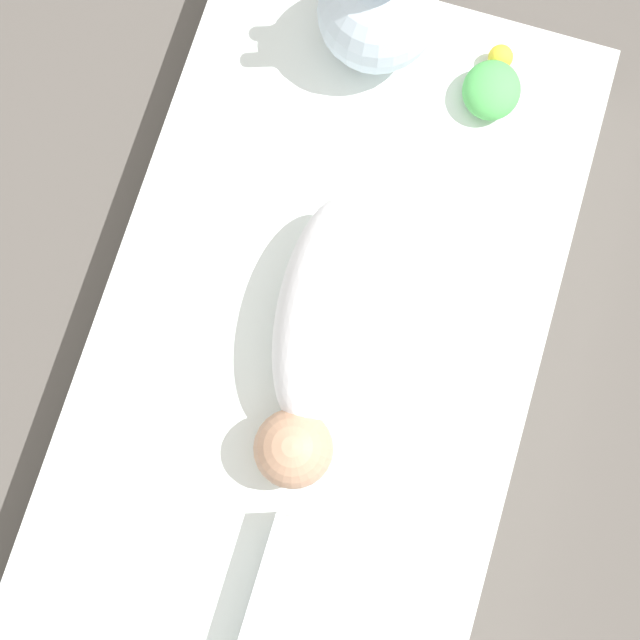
{
  "coord_description": "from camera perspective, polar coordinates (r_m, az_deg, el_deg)",
  "views": [
    {
      "loc": [
        -0.26,
        -0.08,
        1.7
      ],
      "look_at": [
        0.01,
        0.0,
        0.2
      ],
      "focal_mm": 50.0,
      "sensor_mm": 36.0,
      "label": 1
    }
  ],
  "objects": [
    {
      "name": "bed_mattress",
      "position": [
        1.65,
        -0.06,
        -1.22
      ],
      "size": [
        1.36,
        0.78,
        0.15
      ],
      "color": "white",
      "rests_on": "ground_plane"
    },
    {
      "name": "bunny_plush",
      "position": [
        1.65,
        3.77,
        19.39
      ],
      "size": [
        0.22,
        0.22,
        0.36
      ],
      "color": "silver",
      "rests_on": "bed_mattress"
    },
    {
      "name": "turtle_plush",
      "position": [
        1.71,
        10.98,
        14.45
      ],
      "size": [
        0.15,
        0.11,
        0.07
      ],
      "color": "#51B756",
      "rests_on": "bed_mattress"
    },
    {
      "name": "ground_plane",
      "position": [
        1.72,
        -0.06,
        -1.64
      ],
      "size": [
        12.0,
        12.0,
        0.0
      ],
      "primitive_type": "plane",
      "color": "#514C47"
    },
    {
      "name": "swaddled_baby",
      "position": [
        1.49,
        -0.24,
        -0.84
      ],
      "size": [
        0.51,
        0.19,
        0.17
      ],
      "rotation": [
        0.0,
        0.0,
        3.24
      ],
      "color": "white",
      "rests_on": "bed_mattress"
    }
  ]
}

